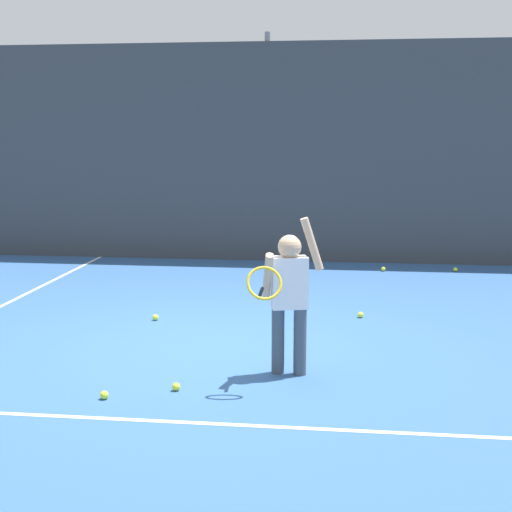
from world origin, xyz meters
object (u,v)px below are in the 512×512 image
(tennis_player, at_px, (288,291))
(tennis_ball_6, at_px, (455,269))
(tennis_ball_0, at_px, (383,269))
(tennis_ball_5, at_px, (155,317))
(tennis_ball_2, at_px, (361,315))
(tennis_ball_4, at_px, (104,395))
(tennis_ball_1, at_px, (176,387))

(tennis_player, xyz_separation_m, tennis_ball_6, (2.10, 5.03, -0.69))
(tennis_ball_6, bearing_deg, tennis_ball_0, -174.74)
(tennis_ball_0, relative_size, tennis_ball_5, 1.00)
(tennis_ball_2, distance_m, tennis_ball_4, 3.47)
(tennis_ball_0, relative_size, tennis_ball_2, 1.00)
(tennis_ball_1, height_order, tennis_ball_6, same)
(tennis_ball_0, height_order, tennis_ball_6, same)
(tennis_ball_4, distance_m, tennis_ball_6, 6.76)
(tennis_ball_4, bearing_deg, tennis_ball_5, 95.55)
(tennis_ball_0, bearing_deg, tennis_ball_4, -112.80)
(tennis_ball_0, relative_size, tennis_ball_6, 1.00)
(tennis_ball_1, height_order, tennis_ball_5, same)
(tennis_player, distance_m, tennis_ball_1, 1.22)
(tennis_ball_0, relative_size, tennis_ball_1, 1.00)
(tennis_ball_5, relative_size, tennis_ball_6, 1.00)
(tennis_ball_4, distance_m, tennis_ball_5, 2.44)
(tennis_ball_4, bearing_deg, tennis_player, 29.43)
(tennis_ball_2, bearing_deg, tennis_ball_6, 64.02)
(tennis_ball_0, distance_m, tennis_ball_1, 5.77)
(tennis_ball_0, bearing_deg, tennis_ball_6, 5.26)
(tennis_ball_0, xyz_separation_m, tennis_ball_6, (1.07, 0.10, 0.00))
(tennis_ball_0, bearing_deg, tennis_ball_5, -128.78)
(tennis_ball_1, relative_size, tennis_ball_4, 1.00)
(tennis_ball_1, height_order, tennis_ball_4, same)
(tennis_ball_5, bearing_deg, tennis_ball_6, 42.36)
(tennis_ball_2, distance_m, tennis_ball_5, 2.29)
(tennis_ball_4, bearing_deg, tennis_ball_0, 67.20)
(tennis_ball_0, bearing_deg, tennis_ball_2, -97.55)
(tennis_ball_0, distance_m, tennis_ball_4, 6.19)
(tennis_ball_4, bearing_deg, tennis_ball_2, 54.49)
(tennis_ball_0, xyz_separation_m, tennis_ball_2, (-0.38, -2.88, 0.00))
(tennis_ball_2, relative_size, tennis_ball_5, 1.00)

